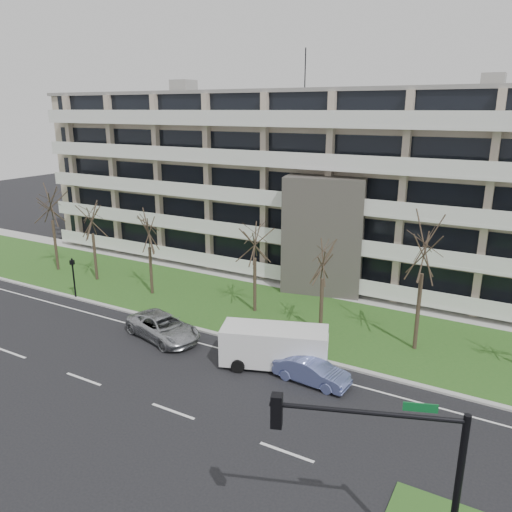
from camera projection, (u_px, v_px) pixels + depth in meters
The scene contains 17 objects.
ground at pixel (173, 411), 23.69m from camera, with size 160.00×160.00×0.00m, color black.
grass_verge at pixel (291, 316), 34.54m from camera, with size 90.00×10.00×0.06m, color #24541C.
curb at pixel (256, 344), 30.36m from camera, with size 90.00×0.35×0.12m, color #B2B2AD.
sidewalk at pixel (321, 291), 39.13m from camera, with size 90.00×2.00×0.08m, color #B2B2AD.
lane_edge_line at pixel (243, 355), 29.12m from camera, with size 90.00×0.12×0.01m, color white.
apartment_building at pixel (355, 184), 42.68m from camera, with size 60.50×15.10×18.75m.
silver_pickup at pixel (163, 327), 31.05m from camera, with size 2.47×5.35×1.49m, color #A7AAAE.
blue_sedan at pixel (312, 371), 26.03m from camera, with size 1.41×4.06×1.34m, color #7381C7.
white_van at pixel (276, 343), 27.53m from camera, with size 6.23×3.99×2.27m.
traffic_signal at pixel (392, 471), 13.95m from camera, with size 5.15×2.14×6.31m.
pedestrian_signal at pixel (73, 273), 37.24m from camera, with size 0.35×0.30×3.16m.
tree_0 at pixel (50, 200), 42.66m from camera, with size 4.03×4.03×8.07m.
tree_1 at pixel (91, 215), 40.31m from camera, with size 3.56×3.56×7.13m.
tree_2 at pixel (148, 229), 37.26m from camera, with size 3.34×3.34×6.68m.
tree_3 at pixel (255, 237), 33.83m from camera, with size 3.52×3.52×7.05m.
tree_4 at pixel (323, 257), 30.49m from camera, with size 3.28×3.28×6.57m.
tree_5 at pixel (425, 242), 27.95m from camera, with size 4.25×4.25×8.49m.
Camera 1 is at (13.55, -16.02, 13.82)m, focal length 35.00 mm.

